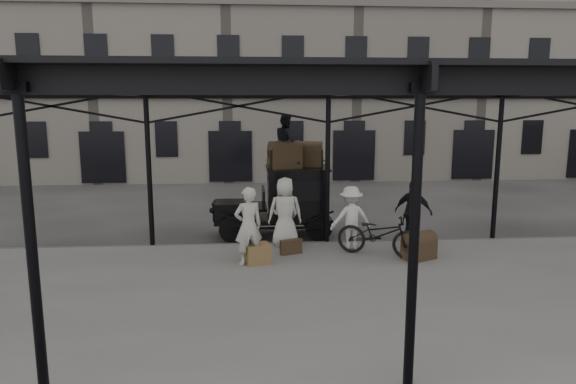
% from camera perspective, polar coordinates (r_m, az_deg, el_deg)
% --- Properties ---
extents(ground, '(120.00, 120.00, 0.00)m').
position_cam_1_polar(ground, '(13.22, 5.59, -8.42)').
color(ground, '#383533').
rests_on(ground, ground).
extents(platform, '(28.00, 8.00, 0.15)m').
position_cam_1_polar(platform, '(11.35, 7.34, -11.23)').
color(platform, slate).
rests_on(platform, ground).
extents(canopy, '(22.50, 9.00, 4.74)m').
position_cam_1_polar(canopy, '(10.87, 7.58, 12.17)').
color(canopy, black).
rests_on(canopy, ground).
extents(building_frontage, '(64.00, 8.00, 14.00)m').
position_cam_1_polar(building_frontage, '(30.56, -0.11, 15.34)').
color(building_frontage, slate).
rests_on(building_frontage, ground).
extents(taxi, '(3.65, 1.55, 2.18)m').
position_cam_1_polar(taxi, '(15.95, -0.13, -0.70)').
color(taxi, black).
rests_on(taxi, ground).
extents(porter_left, '(0.83, 0.67, 1.97)m').
position_cam_1_polar(porter_left, '(12.78, -4.44, -3.77)').
color(porter_left, beige).
rests_on(porter_left, platform).
extents(porter_midleft, '(1.04, 0.99, 1.69)m').
position_cam_1_polar(porter_midleft, '(14.54, -0.29, -2.60)').
color(porter_midleft, beige).
rests_on(porter_midleft, platform).
extents(porter_centre, '(0.97, 0.65, 1.95)m').
position_cam_1_polar(porter_centre, '(14.38, -0.32, -2.21)').
color(porter_centre, beige).
rests_on(porter_centre, platform).
extents(porter_official, '(1.14, 0.96, 1.83)m').
position_cam_1_polar(porter_official, '(15.08, 13.75, -2.16)').
color(porter_official, black).
rests_on(porter_official, platform).
extents(porter_right, '(1.22, 0.82, 1.76)m').
position_cam_1_polar(porter_right, '(14.16, 7.00, -2.88)').
color(porter_right, silver).
rests_on(porter_right, platform).
extents(bicycle, '(2.36, 1.76, 1.18)m').
position_cam_1_polar(bicycle, '(13.71, 10.07, -4.63)').
color(bicycle, black).
rests_on(bicycle, platform).
extents(porter_roof, '(0.75, 0.89, 1.62)m').
position_cam_1_polar(porter_roof, '(15.62, -0.22, 5.68)').
color(porter_roof, black).
rests_on(porter_roof, taxi).
extents(steamer_trunk_roof_near, '(1.06, 0.80, 0.69)m').
position_cam_1_polar(steamer_trunk_roof_near, '(15.51, -0.36, 3.92)').
color(steamer_trunk_roof_near, '#44341F').
rests_on(steamer_trunk_roof_near, taxi).
extents(steamer_trunk_roof_far, '(0.98, 0.72, 0.65)m').
position_cam_1_polar(steamer_trunk_roof_far, '(16.02, 2.21, 4.04)').
color(steamer_trunk_roof_far, '#44341F').
rests_on(steamer_trunk_roof_far, taxi).
extents(steamer_trunk_platform, '(0.96, 0.81, 0.60)m').
position_cam_1_polar(steamer_trunk_platform, '(13.76, 14.35, -5.99)').
color(steamer_trunk_platform, '#44341F').
rests_on(steamer_trunk_platform, platform).
extents(wicker_hamper, '(0.70, 0.60, 0.50)m').
position_cam_1_polar(wicker_hamper, '(13.03, -3.40, -6.83)').
color(wicker_hamper, '#936844').
rests_on(wicker_hamper, platform).
extents(suitcase_upright, '(0.26, 0.62, 0.45)m').
position_cam_1_polar(suitcase_upright, '(14.77, 14.20, -5.19)').
color(suitcase_upright, '#44341F').
rests_on(suitcase_upright, platform).
extents(suitcase_flat, '(0.61, 0.35, 0.40)m').
position_cam_1_polar(suitcase_flat, '(13.76, 0.34, -6.11)').
color(suitcase_flat, '#44341F').
rests_on(suitcase_flat, platform).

